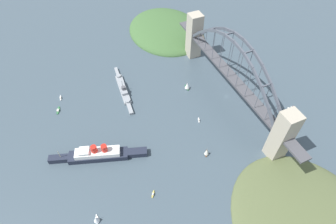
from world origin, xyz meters
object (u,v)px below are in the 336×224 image
(small_boat_2, at_px, (61,98))
(small_boat_6, at_px, (58,110))
(harbor_arch_bridge, at_px, (231,76))
(small_boat_3, at_px, (187,86))
(small_boat_4, at_px, (207,152))
(ocean_liner, at_px, (99,154))
(seaplane_taxiing_near_bridge, at_px, (292,109))
(small_boat_1, at_px, (96,219))
(small_boat_0, at_px, (199,120))
(small_boat_5, at_px, (153,194))
(naval_cruiser, at_px, (123,89))

(small_boat_2, bearing_deg, small_boat_6, 162.05)
(harbor_arch_bridge, distance_m, small_boat_3, 57.61)
(small_boat_6, bearing_deg, small_boat_4, -133.71)
(ocean_liner, xyz_separation_m, small_boat_4, (-42.13, -102.38, -0.96))
(seaplane_taxiing_near_bridge, xyz_separation_m, small_boat_1, (-33.15, 243.23, 2.17))
(seaplane_taxiing_near_bridge, relative_size, small_boat_0, 1.24)
(small_boat_2, bearing_deg, ocean_liner, -168.13)
(small_boat_2, bearing_deg, small_boat_4, -139.28)
(small_boat_1, height_order, small_boat_3, small_boat_3)
(small_boat_0, height_order, small_boat_5, small_boat_5)
(naval_cruiser, bearing_deg, small_boat_1, 153.62)
(small_boat_1, height_order, small_boat_6, small_boat_1)
(small_boat_0, bearing_deg, seaplane_taxiing_near_bridge, -106.09)
(harbor_arch_bridge, height_order, ocean_liner, harbor_arch_bridge)
(small_boat_5, relative_size, small_boat_6, 0.57)
(ocean_liner, bearing_deg, small_boat_5, -149.89)
(ocean_liner, bearing_deg, naval_cruiser, -32.72)
(small_boat_4, height_order, small_boat_5, small_boat_4)
(small_boat_4, relative_size, small_boat_5, 1.51)
(naval_cruiser, bearing_deg, small_boat_4, -158.43)
(small_boat_4, bearing_deg, small_boat_5, 105.19)
(small_boat_1, xyz_separation_m, small_boat_4, (20.91, -121.55, 0.41))
(seaplane_taxiing_near_bridge, bearing_deg, small_boat_5, 99.17)
(small_boat_5, bearing_deg, seaplane_taxiing_near_bridge, -80.83)
(small_boat_2, relative_size, small_boat_6, 0.76)
(small_boat_0, relative_size, small_boat_4, 0.71)
(seaplane_taxiing_near_bridge, height_order, small_boat_1, small_boat_1)
(small_boat_3, bearing_deg, small_boat_0, 167.82)
(small_boat_3, height_order, small_boat_6, small_boat_3)
(harbor_arch_bridge, relative_size, seaplane_taxiing_near_bridge, 27.85)
(small_boat_6, bearing_deg, small_boat_3, -100.46)
(ocean_liner, bearing_deg, small_boat_3, -67.35)
(harbor_arch_bridge, distance_m, small_boat_2, 206.82)
(small_boat_3, xyz_separation_m, small_boat_4, (-95.57, 25.68, -0.50))
(small_boat_0, distance_m, small_boat_4, 45.68)
(harbor_arch_bridge, relative_size, small_boat_5, 36.82)
(small_boat_0, height_order, small_boat_2, small_boat_0)
(naval_cruiser, bearing_deg, small_boat_0, -142.01)
(small_boat_2, bearing_deg, small_boat_0, -126.05)
(seaplane_taxiing_near_bridge, distance_m, small_boat_6, 275.53)
(small_boat_4, bearing_deg, harbor_arch_bridge, -45.30)
(harbor_arch_bridge, distance_m, ocean_liner, 169.99)
(naval_cruiser, relative_size, small_boat_3, 7.82)
(naval_cruiser, bearing_deg, small_boat_3, -111.26)
(small_boat_0, xyz_separation_m, small_boat_1, (-64.10, 135.93, 3.39))
(ocean_liner, bearing_deg, small_boat_6, 18.59)
(small_boat_1, bearing_deg, naval_cruiser, -26.38)
(seaplane_taxiing_near_bridge, bearing_deg, harbor_arch_bridge, 48.53)
(naval_cruiser, relative_size, small_boat_1, 9.00)
(small_boat_6, bearing_deg, harbor_arch_bridge, -107.47)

